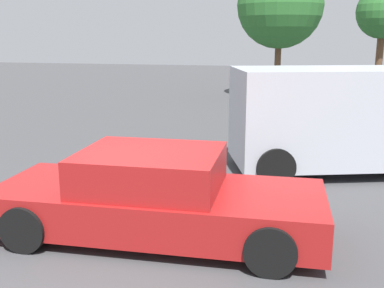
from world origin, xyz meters
name	(u,v)px	position (x,y,z in m)	size (l,w,h in m)	color
ground_plane	(135,238)	(0.00, 0.00, 0.00)	(80.00, 80.00, 0.00)	#424244
sedan_foreground	(156,197)	(0.27, 0.18, 0.58)	(4.69, 2.04, 1.25)	maroon
van_white	(354,116)	(3.26, 4.31, 1.17)	(5.32, 3.43, 2.17)	#B2B7C1
pedestrian	(269,96)	(1.15, 8.71, 1.01)	(0.45, 0.46, 1.69)	black
tree_back_left	(280,5)	(0.93, 16.15, 4.19)	(3.89, 3.89, 6.15)	brown
tree_back_center	(383,13)	(6.42, 23.81, 4.19)	(3.10, 3.10, 5.78)	brown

